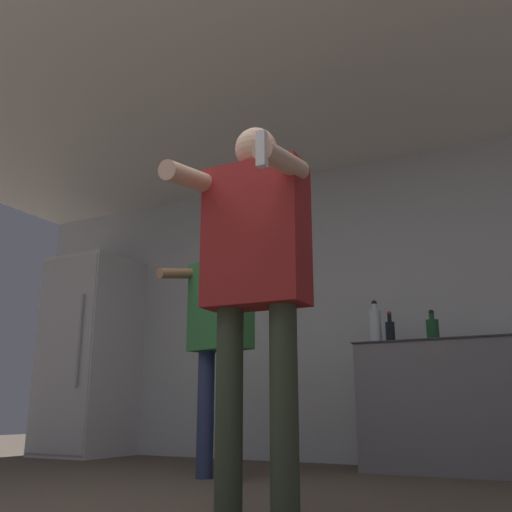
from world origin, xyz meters
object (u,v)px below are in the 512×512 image
Objects in this scene: bottle_green_wine at (433,329)px; bottle_tall_gin at (390,331)px; refrigerator at (89,355)px; bottle_amber_bourbon at (375,326)px; person_man_side at (219,322)px; person_woman_foreground at (255,264)px.

bottle_tall_gin reaches higher than bottle_green_wine.
refrigerator is at bearing 179.92° from bottle_green_wine.
refrigerator is at bearing 179.90° from bottle_amber_bourbon.
person_man_side is (-0.78, -1.00, -0.05)m from bottle_amber_bourbon.
refrigerator reaches higher than bottle_green_wine.
bottle_amber_bourbon is 0.21× the size of person_man_side.
person_woman_foreground reaches higher than person_man_side.
bottle_green_wine is 0.94× the size of bottle_tall_gin.
refrigerator is 1.13× the size of person_woman_foreground.
refrigerator reaches higher than person_man_side.
person_man_side reaches higher than bottle_amber_bourbon.
bottle_green_wine is 1.56m from person_man_side.
person_woman_foreground is (2.98, -2.16, 0.08)m from refrigerator.
bottle_green_wine is 0.31m from bottle_tall_gin.
bottle_green_wine is at bearing 81.53° from person_woman_foreground.
bottle_amber_bourbon is 2.16m from person_woman_foreground.
refrigerator is 2.99m from bottle_tall_gin.
person_woman_foreground reaches higher than bottle_tall_gin.
bottle_green_wine is 2.18m from person_woman_foreground.
person_man_side reaches higher than bottle_tall_gin.
refrigerator is 5.60× the size of bottle_amber_bourbon.
person_woman_foreground is 1.04× the size of person_man_side.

